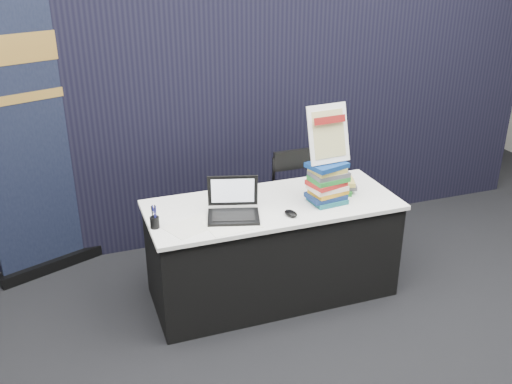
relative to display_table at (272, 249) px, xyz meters
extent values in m
plane|color=black|center=(0.00, -0.55, -0.38)|extent=(8.00, 8.00, 0.00)
cube|color=#B9B7AF|center=(0.00, 3.45, 1.37)|extent=(8.00, 0.02, 3.50)
cube|color=black|center=(0.00, 1.05, 0.82)|extent=(6.00, 0.08, 2.40)
cube|color=black|center=(0.00, 0.00, -0.02)|extent=(1.76, 0.71, 0.72)
cube|color=white|center=(0.00, 0.00, 0.36)|extent=(1.80, 0.75, 0.03)
cube|color=black|center=(-0.34, -0.14, 0.38)|extent=(0.40, 0.33, 0.02)
cube|color=black|center=(-0.34, -0.02, 0.51)|extent=(0.35, 0.16, 0.24)
cube|color=silver|center=(-0.34, -0.03, 0.51)|extent=(0.29, 0.12, 0.19)
ellipsoid|color=black|center=(0.04, -0.23, 0.39)|extent=(0.10, 0.13, 0.03)
cube|color=silver|center=(-0.63, -0.16, 0.38)|extent=(0.38, 0.33, 0.00)
cube|color=silver|center=(-0.41, -0.17, 0.38)|extent=(0.39, 0.34, 0.00)
cube|color=white|center=(-0.37, -0.23, 0.38)|extent=(0.36, 0.27, 0.00)
cylinder|color=black|center=(-0.86, -0.09, 0.41)|extent=(0.07, 0.07, 0.08)
cube|color=#18575E|center=(0.37, -0.11, 0.39)|extent=(0.27, 0.23, 0.03)
cube|color=navy|center=(0.37, -0.11, 0.42)|extent=(0.27, 0.23, 0.03)
cube|color=gold|center=(0.37, -0.11, 0.46)|extent=(0.27, 0.23, 0.03)
cube|color=beige|center=(0.37, -0.11, 0.49)|extent=(0.27, 0.23, 0.03)
cube|color=#B11F1C|center=(0.37, -0.11, 0.52)|extent=(0.27, 0.23, 0.03)
cube|color=#217E2D|center=(0.37, -0.11, 0.56)|extent=(0.27, 0.23, 0.03)
cube|color=#56555A|center=(0.37, -0.11, 0.59)|extent=(0.27, 0.23, 0.03)
cube|color=#D3BF54|center=(0.37, -0.11, 0.62)|extent=(0.27, 0.23, 0.03)
cube|color=navy|center=(0.37, -0.11, 0.66)|extent=(0.27, 0.23, 0.03)
cube|color=#217E2D|center=(0.54, 0.04, 0.39)|extent=(0.27, 0.24, 0.03)
cube|color=#56555A|center=(0.54, 0.04, 0.42)|extent=(0.27, 0.24, 0.03)
cube|color=#D3BF54|center=(0.54, 0.04, 0.45)|extent=(0.27, 0.24, 0.03)
cube|color=black|center=(0.37, -0.13, 0.69)|extent=(0.20, 0.03, 0.02)
cylinder|color=black|center=(0.29, -0.04, 0.81)|extent=(0.02, 0.10, 0.29)
cylinder|color=black|center=(0.45, -0.04, 0.81)|extent=(0.02, 0.10, 0.29)
cube|color=white|center=(0.37, -0.08, 0.88)|extent=(0.31, 0.14, 0.40)
cube|color=#C8C07D|center=(0.37, -0.09, 0.88)|extent=(0.25, 0.11, 0.31)
cube|color=maroon|center=(0.37, -0.09, 0.98)|extent=(0.24, 0.04, 0.05)
cube|color=black|center=(-1.50, 0.93, -0.33)|extent=(0.94, 0.45, 0.09)
cube|color=black|center=(-1.50, 0.95, 0.77)|extent=(0.86, 0.37, 2.29)
cube|color=#C38F3C|center=(-1.50, 0.93, 1.40)|extent=(0.59, 0.24, 0.21)
cube|color=#C38F3C|center=(-1.50, 0.93, 1.06)|extent=(0.64, 0.26, 0.07)
cylinder|color=black|center=(0.20, 0.10, -0.15)|extent=(0.02, 0.02, 0.45)
cylinder|color=black|center=(0.60, 0.10, -0.15)|extent=(0.02, 0.02, 0.45)
cylinder|color=black|center=(0.20, 0.50, -0.15)|extent=(0.02, 0.02, 0.45)
cylinder|color=black|center=(0.60, 0.50, -0.15)|extent=(0.02, 0.02, 0.45)
cube|color=black|center=(0.40, 0.30, 0.10)|extent=(0.43, 0.43, 0.04)
cube|color=black|center=(0.40, 0.50, 0.48)|extent=(0.40, 0.04, 0.16)
camera|label=1|loc=(-1.35, -3.42, 2.09)|focal=40.00mm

